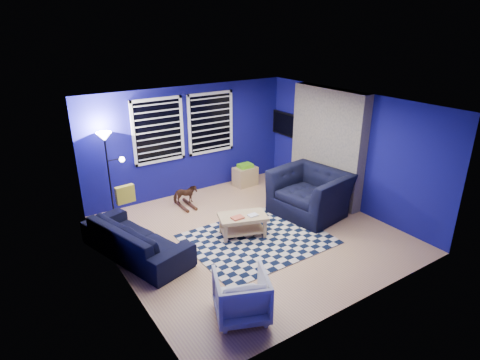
# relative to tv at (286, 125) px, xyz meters

# --- Properties ---
(floor) EXTENTS (5.00, 5.00, 0.00)m
(floor) POSITION_rel_tv_xyz_m (-2.45, -2.00, -1.40)
(floor) COLOR tan
(floor) RESTS_ON ground
(ceiling) EXTENTS (5.00, 5.00, 0.00)m
(ceiling) POSITION_rel_tv_xyz_m (-2.45, -2.00, 1.10)
(ceiling) COLOR white
(ceiling) RESTS_ON wall_back
(wall_back) EXTENTS (5.00, 0.00, 5.00)m
(wall_back) POSITION_rel_tv_xyz_m (-2.45, 0.50, -0.15)
(wall_back) COLOR navy
(wall_back) RESTS_ON floor
(wall_left) EXTENTS (0.00, 5.00, 5.00)m
(wall_left) POSITION_rel_tv_xyz_m (-4.95, -2.00, -0.15)
(wall_left) COLOR navy
(wall_left) RESTS_ON floor
(wall_right) EXTENTS (0.00, 5.00, 5.00)m
(wall_right) POSITION_rel_tv_xyz_m (0.05, -2.00, -0.15)
(wall_right) COLOR navy
(wall_right) RESTS_ON floor
(fireplace) EXTENTS (0.65, 2.00, 2.50)m
(fireplace) POSITION_rel_tv_xyz_m (-0.09, -1.50, -0.20)
(fireplace) COLOR gray
(fireplace) RESTS_ON floor
(window_left) EXTENTS (1.17, 0.06, 1.42)m
(window_left) POSITION_rel_tv_xyz_m (-3.20, 0.46, 0.20)
(window_left) COLOR black
(window_left) RESTS_ON wall_back
(window_right) EXTENTS (1.17, 0.06, 1.42)m
(window_right) POSITION_rel_tv_xyz_m (-1.90, 0.46, 0.20)
(window_right) COLOR black
(window_right) RESTS_ON wall_back
(tv) EXTENTS (0.07, 1.00, 0.58)m
(tv) POSITION_rel_tv_xyz_m (0.00, 0.00, 0.00)
(tv) COLOR black
(tv) RESTS_ON wall_right
(rug) EXTENTS (2.52, 2.03, 0.02)m
(rug) POSITION_rel_tv_xyz_m (-2.48, -2.25, -1.39)
(rug) COLOR black
(rug) RESTS_ON floor
(sofa) EXTENTS (2.30, 1.42, 0.63)m
(sofa) POSITION_rel_tv_xyz_m (-4.53, -1.49, -1.09)
(sofa) COLOR black
(sofa) RESTS_ON floor
(armchair_big) EXTENTS (1.62, 1.48, 0.93)m
(armchair_big) POSITION_rel_tv_xyz_m (-0.93, -1.95, -0.93)
(armchair_big) COLOR black
(armchair_big) RESTS_ON floor
(armchair_bent) EXTENTS (0.94, 0.95, 0.67)m
(armchair_bent) POSITION_rel_tv_xyz_m (-3.88, -3.80, -1.07)
(armchair_bent) COLOR gray
(armchair_bent) RESTS_ON floor
(rocking_horse) EXTENTS (0.37, 0.55, 0.43)m
(rocking_horse) POSITION_rel_tv_xyz_m (-2.96, -0.22, -1.12)
(rocking_horse) COLOR #4A2518
(rocking_horse) RESTS_ON floor
(coffee_table) EXTENTS (1.01, 0.78, 0.44)m
(coffee_table) POSITION_rel_tv_xyz_m (-2.62, -1.96, -1.09)
(coffee_table) COLOR tan
(coffee_table) RESTS_ON rug
(cabinet) EXTENTS (0.58, 0.41, 0.55)m
(cabinet) POSITION_rel_tv_xyz_m (-1.17, 0.10, -1.15)
(cabinet) COLOR tan
(cabinet) RESTS_ON floor
(floor_lamp) EXTENTS (0.49, 0.30, 1.79)m
(floor_lamp) POSITION_rel_tv_xyz_m (-4.39, 0.25, 0.07)
(floor_lamp) COLOR black
(floor_lamp) RESTS_ON floor
(throw_pillow) EXTENTS (0.36, 0.14, 0.34)m
(throw_pillow) POSITION_rel_tv_xyz_m (-4.38, -0.64, -0.60)
(throw_pillow) COLOR gold
(throw_pillow) RESTS_ON sofa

